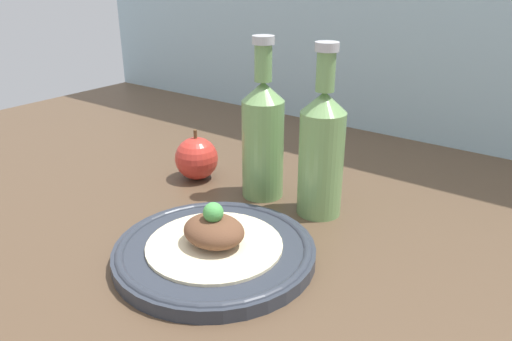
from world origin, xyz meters
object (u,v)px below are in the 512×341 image
object	(u,v)px
plate	(215,251)
plated_food	(214,235)
cider_bottle_right	(322,150)
cider_bottle_left	(263,136)
apple	(197,158)

from	to	relation	value
plate	plated_food	size ratio (longest dim) A/B	1.48
plate	cider_bottle_right	distance (cm)	21.02
plate	cider_bottle_left	size ratio (longest dim) A/B	1.02
plate	plated_food	distance (cm)	2.22
plate	apple	distance (cm)	25.78
plated_food	cider_bottle_left	distance (cm)	20.75
cider_bottle_right	apple	xyz separation A→B (cm)	(-23.01, -1.45, -6.21)
plated_food	cider_bottle_right	world-z (taller)	cider_bottle_right
plate	cider_bottle_left	xyz separation A→B (cm)	(-6.22, 18.69, 8.76)
plate	cider_bottle_left	bearing A→B (deg)	108.42
cider_bottle_left	cider_bottle_right	size ratio (longest dim) A/B	1.00
plated_food	cider_bottle_right	bearing A→B (deg)	77.88
apple	plated_food	bearing A→B (deg)	-42.21
plate	cider_bottle_left	world-z (taller)	cider_bottle_left
cider_bottle_left	apple	bearing A→B (deg)	-173.50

